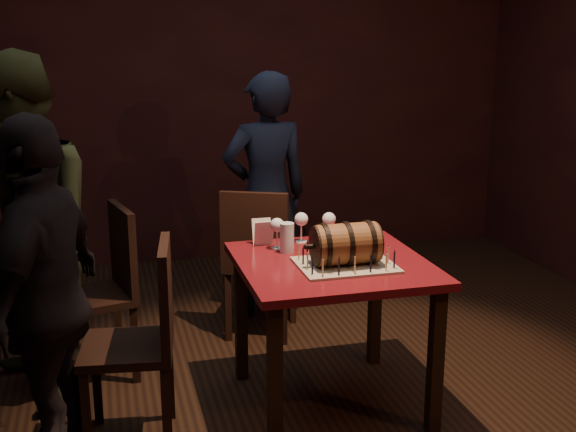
{
  "coord_description": "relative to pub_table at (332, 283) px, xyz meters",
  "views": [
    {
      "loc": [
        -0.88,
        -3.25,
        1.81
      ],
      "look_at": [
        -0.02,
        0.05,
        0.95
      ],
      "focal_mm": 45.0,
      "sensor_mm": 36.0,
      "label": 1
    }
  ],
  "objects": [
    {
      "name": "menu_card",
      "position": [
        -0.26,
        0.35,
        0.17
      ],
      "size": [
        0.1,
        0.05,
        0.13
      ],
      "primitive_type": null,
      "color": "white",
      "rests_on": "pub_table"
    },
    {
      "name": "wine_glass_left",
      "position": [
        -0.21,
        0.27,
        0.23
      ],
      "size": [
        0.07,
        0.07,
        0.16
      ],
      "color": "silver",
      "rests_on": "pub_table"
    },
    {
      "name": "wine_glass_right",
      "position": [
        0.08,
        0.31,
        0.23
      ],
      "size": [
        0.07,
        0.07,
        0.16
      ],
      "color": "silver",
      "rests_on": "pub_table"
    },
    {
      "name": "chair_left_front",
      "position": [
        -0.91,
        -0.1,
        -0.12
      ],
      "size": [
        0.45,
        0.45,
        0.93
      ],
      "color": "black",
      "rests_on": "ground"
    },
    {
      "name": "person_back",
      "position": [
        -0.03,
        1.3,
        0.16
      ],
      "size": [
        0.62,
        0.45,
        1.59
      ],
      "primitive_type": "imported",
      "rotation": [
        0.0,
        0.0,
        3.27
      ],
      "color": "black",
      "rests_on": "ground"
    },
    {
      "name": "chair_back",
      "position": [
        -0.17,
        0.9,
        -0.12
      ],
      "size": [
        0.53,
        0.53,
        0.93
      ],
      "color": "black",
      "rests_on": "ground"
    },
    {
      "name": "pint_of_ale",
      "position": [
        -0.17,
        0.2,
        0.18
      ],
      "size": [
        0.07,
        0.07,
        0.15
      ],
      "color": "silver",
      "rests_on": "pub_table"
    },
    {
      "name": "person_left_rear",
      "position": [
        -1.44,
        0.43,
        0.23
      ],
      "size": [
        0.91,
        1.02,
        1.75
      ],
      "primitive_type": "imported",
      "rotation": [
        0.0,
        0.0,
        -1.23
      ],
      "color": "#393F1F",
      "rests_on": "ground"
    },
    {
      "name": "pub_table",
      "position": [
        0.0,
        0.0,
        0.0
      ],
      "size": [
        0.9,
        0.9,
        0.75
      ],
      "color": "#530D15",
      "rests_on": "ground"
    },
    {
      "name": "room_shell",
      "position": [
        -0.17,
        0.1,
        0.76
      ],
      "size": [
        5.04,
        5.04,
        2.8
      ],
      "color": "black",
      "rests_on": "ground"
    },
    {
      "name": "wine_glass_mid",
      "position": [
        -0.06,
        0.35,
        0.23
      ],
      "size": [
        0.07,
        0.07,
        0.16
      ],
      "color": "silver",
      "rests_on": "pub_table"
    },
    {
      "name": "barrel_cake",
      "position": [
        0.03,
        -0.09,
        0.22
      ],
      "size": [
        0.36,
        0.21,
        0.21
      ],
      "color": "brown",
      "rests_on": "cake_board"
    },
    {
      "name": "chair_left_rear",
      "position": [
        -1.06,
        0.62,
        -0.12
      ],
      "size": [
        0.48,
        0.48,
        0.93
      ],
      "color": "black",
      "rests_on": "ground"
    },
    {
      "name": "birthday_candles",
      "position": [
        0.03,
        -0.09,
        0.16
      ],
      "size": [
        0.4,
        0.3,
        0.09
      ],
      "color": "#EDDA8D",
      "rests_on": "cake_board"
    },
    {
      "name": "person_left_front",
      "position": [
        -1.3,
        -0.25,
        0.12
      ],
      "size": [
        0.67,
        0.97,
        1.53
      ],
      "primitive_type": "imported",
      "rotation": [
        0.0,
        0.0,
        -1.94
      ],
      "color": "black",
      "rests_on": "ground"
    },
    {
      "name": "cake_board",
      "position": [
        0.03,
        -0.09,
        0.12
      ],
      "size": [
        0.45,
        0.35,
        0.01
      ],
      "primitive_type": "cube",
      "color": "#A39A84",
      "rests_on": "pub_table"
    }
  ]
}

